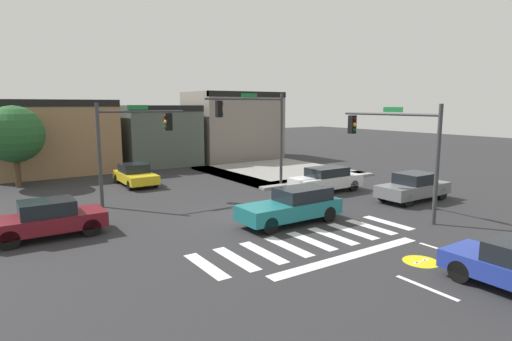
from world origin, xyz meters
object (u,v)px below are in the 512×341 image
car_teal (293,206)px  car_maroon (48,219)px  traffic_signal_southeast (395,139)px  car_white (326,179)px  car_yellow (135,175)px  roadside_tree (14,134)px  traffic_signal_northeast (256,122)px  car_gray (413,187)px  traffic_signal_northwest (132,135)px

car_teal → car_maroon: size_ratio=1.14×
traffic_signal_southeast → car_white: traffic_signal_southeast is taller
car_yellow → roadside_tree: 7.80m
traffic_signal_northeast → car_maroon: traffic_signal_northeast is taller
car_gray → roadside_tree: bearing=-42.8°
car_yellow → car_maroon: (-6.29, -8.87, 0.07)m
traffic_signal_northeast → car_maroon: bearing=15.7°
car_gray → car_yellow: (-11.30, 12.90, -0.07)m
car_gray → car_yellow: bearing=-48.8°
car_gray → car_white: bearing=-61.0°
traffic_signal_southeast → car_yellow: size_ratio=1.35×
car_gray → traffic_signal_northeast: bearing=-53.9°
traffic_signal_southeast → car_yellow: (-8.08, 14.00, -2.95)m
traffic_signal_northwest → roadside_tree: bearing=120.0°
car_gray → roadside_tree: 24.29m
car_gray → car_maroon: 18.04m
traffic_signal_northwest → car_gray: 15.42m
traffic_signal_northwest → roadside_tree: size_ratio=1.03×
traffic_signal_northwest → roadside_tree: 9.73m
traffic_signal_northeast → car_white: 5.51m
traffic_signal_southeast → roadside_tree: size_ratio=1.07×
car_gray → roadside_tree: roadside_tree is taller
car_maroon → roadside_tree: size_ratio=0.81×
traffic_signal_northeast → car_white: traffic_signal_northeast is taller
car_maroon → car_yellow: bearing=54.7°
traffic_signal_northwest → car_teal: size_ratio=1.12×
traffic_signal_southeast → car_gray: bearing=-71.1°
car_gray → car_maroon: size_ratio=1.05×
traffic_signal_southeast → car_teal: 5.93m
traffic_signal_northwest → car_gray: traffic_signal_northwest is taller
traffic_signal_southeast → traffic_signal_northwest: (-9.66, 9.08, 0.02)m
car_yellow → traffic_signal_southeast: bearing=30.0°
traffic_signal_northeast → traffic_signal_northwest: (-7.43, 0.53, -0.50)m
car_maroon → car_teal: bearing=-22.1°
car_white → car_maroon: car_white is taller
traffic_signal_northeast → car_yellow: bearing=-42.9°
traffic_signal_southeast → traffic_signal_northwest: traffic_signal_northwest is taller
traffic_signal_northwest → car_yellow: bearing=72.3°
traffic_signal_southeast → car_yellow: traffic_signal_southeast is taller
car_teal → car_maroon: car_teal is taller
car_yellow → car_teal: size_ratio=0.87×
traffic_signal_northwest → car_white: size_ratio=1.16×
car_yellow → car_maroon: size_ratio=0.99×
traffic_signal_northeast → car_teal: bearing=68.7°
car_yellow → traffic_signal_northeast: bearing=47.1°
car_gray → car_white: size_ratio=0.95×
car_maroon → roadside_tree: 12.64m
traffic_signal_southeast → car_teal: traffic_signal_southeast is taller
traffic_signal_southeast → car_maroon: (-14.37, 5.13, -2.88)m
traffic_signal_southeast → car_maroon: 15.53m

